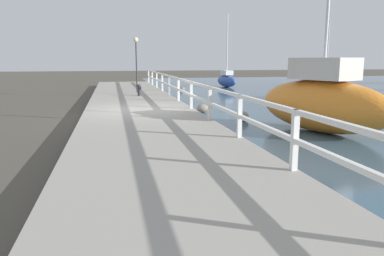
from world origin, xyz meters
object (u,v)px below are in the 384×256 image
dock_lamp (136,51)px  sailboat_gray (326,78)px  mooring_bollard (139,90)px  sailboat_black (324,87)px  sailboat_blue (227,80)px  sailboat_orange (322,102)px

dock_lamp → sailboat_gray: 17.25m
mooring_bollard → sailboat_black: bearing=-4.4°
sailboat_blue → sailboat_black: sailboat_black is taller
sailboat_gray → sailboat_black: bearing=-133.1°
sailboat_blue → sailboat_black: 10.27m
sailboat_orange → sailboat_blue: (2.80, 18.37, -0.33)m
sailboat_black → sailboat_gray: 11.26m
sailboat_orange → sailboat_blue: bearing=59.3°
dock_lamp → sailboat_gray: size_ratio=0.57×
sailboat_black → sailboat_gray: bearing=79.8°
sailboat_orange → sailboat_black: sailboat_black is taller
sailboat_orange → sailboat_gray: size_ratio=0.97×
mooring_bollard → dock_lamp: size_ratio=0.19×
dock_lamp → sailboat_black: sailboat_black is taller
sailboat_blue → sailboat_orange: bearing=-103.1°
sailboat_blue → sailboat_black: bearing=-81.3°
mooring_bollard → sailboat_gray: sailboat_gray is taller
sailboat_orange → mooring_bollard: bearing=95.0°
sailboat_blue → sailboat_gray: size_ratio=1.07×
mooring_bollard → sailboat_orange: size_ratio=0.12×
mooring_bollard → sailboat_blue: size_ratio=0.10×
sailboat_orange → sailboat_blue: size_ratio=0.91×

